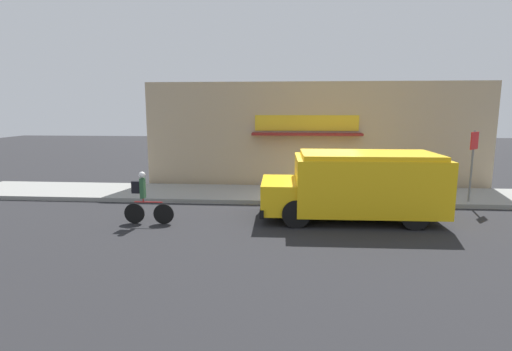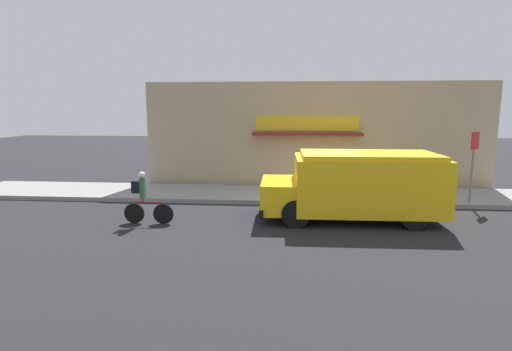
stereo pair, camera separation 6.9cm
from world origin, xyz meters
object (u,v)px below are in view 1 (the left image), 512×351
Objects in this scene: school_bus at (357,184)px; cyclist at (144,199)px; trash_bin at (399,183)px; stop_sign_post at (473,154)px.

cyclist is at bearing -171.82° from school_bus.
trash_bin is at bearing 54.74° from school_bus.
cyclist is 1.90× the size of trash_bin.
school_bus reaches higher than cyclist.
cyclist is at bearing -164.01° from stop_sign_post.
cyclist is 0.63× the size of stop_sign_post.
trash_bin is at bearing 25.72° from cyclist.
stop_sign_post reaches higher than trash_bin.
stop_sign_post reaches higher than school_bus.
school_bus is 3.83m from trash_bin.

